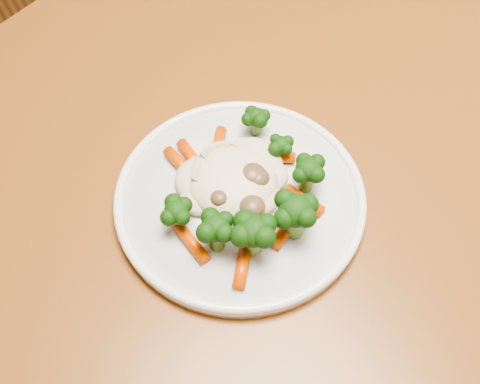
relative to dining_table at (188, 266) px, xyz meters
The scene contains 3 objects.
dining_table is the anchor object (origin of this frame).
plate 0.13m from the dining_table, 14.83° to the right, with size 0.25×0.25×0.01m, color white.
meal 0.16m from the dining_table, 22.05° to the right, with size 0.17×0.18×0.05m.
Camera 1 is at (0.22, -0.51, 1.26)m, focal length 45.00 mm.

